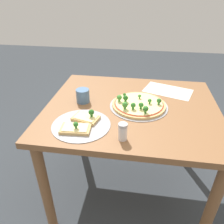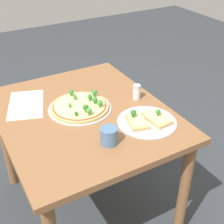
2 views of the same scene
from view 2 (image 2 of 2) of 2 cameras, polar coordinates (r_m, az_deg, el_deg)
ground_plane at (r=2.21m, az=-4.32°, el=-16.55°), size 8.00×8.00×0.00m
dining_table at (r=1.78m, az=-5.15°, el=-2.87°), size 1.05×0.89×0.75m
pizza_tray_whole at (r=1.74m, az=-5.83°, el=1.03°), size 0.36×0.36×0.07m
pizza_tray_slice at (r=1.64m, az=6.43°, el=-1.51°), size 0.31×0.31×0.07m
drinking_cup at (r=1.46m, az=-0.54°, el=-4.38°), size 0.08×0.08×0.09m
condiment_shaker at (r=1.82m, az=4.53°, el=3.68°), size 0.05×0.05×0.09m
paper_menu at (r=1.85m, az=-15.45°, el=1.36°), size 0.36×0.28×0.00m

